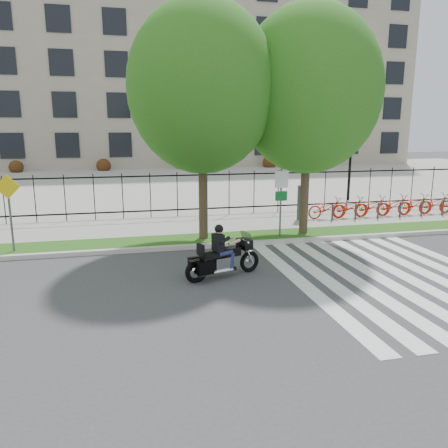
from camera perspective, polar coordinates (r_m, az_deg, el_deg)
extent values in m
plane|color=#39393C|center=(11.23, -0.25, -8.68)|extent=(120.00, 120.00, 0.00)
cube|color=#B9B7AE|center=(15.04, -3.68, -2.94)|extent=(60.00, 0.20, 0.15)
cube|color=#265816|center=(15.85, -4.18, -2.15)|extent=(60.00, 1.50, 0.15)
cube|color=#9A9890|center=(18.26, -5.38, -0.24)|extent=(60.00, 3.50, 0.15)
cube|color=#9A9890|center=(35.53, -9.17, 5.71)|extent=(80.00, 34.00, 0.10)
cube|color=gray|center=(55.60, -11.02, 18.24)|extent=(60.00, 20.00, 20.00)
cylinder|color=black|center=(25.48, 16.12, 7.26)|extent=(0.14, 0.14, 4.00)
cylinder|color=black|center=(25.41, 16.38, 11.53)|extent=(0.06, 0.70, 0.70)
sphere|color=white|center=(25.24, 15.68, 11.79)|extent=(0.36, 0.36, 0.36)
sphere|color=white|center=(25.58, 17.09, 11.71)|extent=(0.36, 0.36, 0.36)
cylinder|color=#3D2D21|center=(15.55, -2.76, 4.87)|extent=(0.32, 0.32, 3.73)
ellipsoid|color=#1C5914|center=(15.48, -2.89, 17.39)|extent=(5.07, 5.07, 5.82)
cylinder|color=#3D2D21|center=(16.67, 10.51, 5.09)|extent=(0.32, 0.32, 3.68)
ellipsoid|color=#1C5914|center=(16.61, 10.99, 16.81)|extent=(5.19, 5.19, 5.97)
cube|color=#2D2D33|center=(19.22, 10.16, 2.75)|extent=(0.35, 0.25, 1.50)
imported|color=red|center=(19.76, 13.34, 2.04)|extent=(1.79, 0.62, 0.94)
cylinder|color=#2D2D33|center=(19.34, 13.97, 1.44)|extent=(0.08, 0.08, 0.70)
imported|color=red|center=(20.27, 16.14, 2.14)|extent=(1.79, 0.62, 0.94)
cylinder|color=#2D2D33|center=(19.86, 16.81, 1.55)|extent=(0.08, 0.08, 0.70)
imported|color=red|center=(20.82, 18.79, 2.23)|extent=(1.79, 0.62, 0.94)
cylinder|color=#2D2D33|center=(20.43, 19.49, 1.65)|extent=(0.08, 0.08, 0.70)
imported|color=red|center=(21.42, 21.30, 2.31)|extent=(1.79, 0.62, 0.94)
cylinder|color=#2D2D33|center=(21.03, 22.03, 1.75)|extent=(0.08, 0.08, 0.70)
imported|color=red|center=(22.05, 23.67, 2.38)|extent=(1.79, 0.62, 0.94)
cylinder|color=#2D2D33|center=(21.68, 24.42, 1.83)|extent=(0.08, 0.08, 0.70)
imported|color=red|center=(22.72, 25.91, 2.44)|extent=(1.79, 0.62, 0.94)
cylinder|color=#2D2D33|center=(22.36, 26.67, 1.91)|extent=(0.08, 0.08, 0.70)
cylinder|color=#59595B|center=(16.04, 7.40, 2.79)|extent=(0.07, 0.07, 2.50)
cube|color=white|center=(15.89, 7.54, 5.79)|extent=(0.50, 0.03, 0.60)
cube|color=#0C6626|center=(15.96, 7.48, 3.65)|extent=(0.45, 0.03, 0.35)
cylinder|color=#59595B|center=(15.49, -26.13, 1.10)|extent=(0.07, 0.07, 2.40)
cube|color=yellow|center=(15.33, -26.48, 4.38)|extent=(0.78, 0.03, 0.78)
torus|color=black|center=(12.56, 3.34, -4.92)|extent=(0.63, 0.30, 0.62)
torus|color=black|center=(11.73, -3.64, -6.18)|extent=(0.67, 0.33, 0.66)
cube|color=black|center=(12.32, 2.68, -2.61)|extent=(0.41, 0.55, 0.27)
cube|color=#26262B|center=(12.30, 2.93, -1.64)|extent=(0.27, 0.47, 0.27)
cube|color=silver|center=(12.07, -0.21, -5.12)|extent=(0.61, 0.46, 0.36)
cube|color=black|center=(12.12, 0.89, -3.59)|extent=(0.57, 0.44, 0.23)
cube|color=black|center=(11.84, -1.53, -4.07)|extent=(0.70, 0.50, 0.13)
cube|color=black|center=(11.62, -3.08, -3.38)|extent=(0.18, 0.32, 0.31)
cube|color=black|center=(11.52, -2.43, -5.77)|extent=(0.47, 0.28, 0.36)
cube|color=black|center=(11.98, -3.66, -5.07)|extent=(0.47, 0.28, 0.36)
cube|color=black|center=(11.84, -0.77, -2.44)|extent=(0.32, 0.41, 0.47)
sphere|color=tan|center=(11.77, -0.67, -0.81)|extent=(0.21, 0.21, 0.21)
sphere|color=black|center=(11.76, -0.67, -0.64)|extent=(0.24, 0.24, 0.24)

